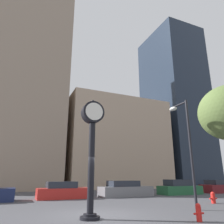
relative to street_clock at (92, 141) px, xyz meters
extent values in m
plane|color=#424247|center=(0.56, 0.83, -3.20)|extent=(200.00, 200.00, 0.00)
cube|color=gray|center=(-4.55, 24.83, 12.23)|extent=(14.62, 12.00, 30.86)
cube|color=tan|center=(11.75, 24.83, 3.70)|extent=(16.17, 12.00, 13.79)
cube|color=#1E2838|center=(25.80, 24.83, 12.66)|extent=(9.00, 12.00, 31.72)
cylinder|color=black|center=(0.00, 0.00, -3.14)|extent=(0.84, 0.84, 0.12)
cylinder|color=black|center=(0.00, 0.00, -3.03)|extent=(0.56, 0.56, 0.10)
cylinder|color=black|center=(0.00, 0.00, -1.07)|extent=(0.28, 0.28, 3.82)
cylinder|color=black|center=(0.00, 0.00, 1.35)|extent=(1.01, 0.46, 1.01)
cylinder|color=white|center=(0.00, -0.24, 1.35)|extent=(0.83, 0.02, 0.83)
cylinder|color=white|center=(0.00, 0.24, 1.35)|extent=(0.83, 0.02, 0.83)
sphere|color=black|center=(0.00, 0.00, 1.92)|extent=(0.12, 0.12, 0.12)
cube|color=red|center=(0.76, 9.09, -2.80)|extent=(4.15, 1.72, 0.80)
cube|color=#232833|center=(0.56, 9.09, -2.15)|extent=(2.29, 1.51, 0.50)
cube|color=slate|center=(6.18, 8.88, -2.78)|extent=(4.84, 1.93, 0.84)
cube|color=#232833|center=(5.94, 8.87, -2.11)|extent=(2.68, 1.63, 0.49)
cube|color=#236038|center=(12.10, 8.81, -2.80)|extent=(4.23, 1.84, 0.81)
cube|color=#232833|center=(11.89, 8.81, -2.10)|extent=(2.33, 1.62, 0.59)
cube|color=maroon|center=(17.60, 9.00, -2.78)|extent=(3.97, 1.90, 0.84)
cube|color=#232833|center=(17.40, 9.00, -2.11)|extent=(2.19, 1.66, 0.49)
cylinder|color=red|center=(9.11, 2.04, -2.92)|extent=(0.27, 0.27, 0.55)
sphere|color=red|center=(9.11, 2.04, -2.60)|extent=(0.26, 0.26, 0.26)
cylinder|color=red|center=(8.89, 2.04, -2.90)|extent=(0.18, 0.09, 0.09)
cylinder|color=red|center=(9.33, 2.04, -2.90)|extent=(0.18, 0.09, 0.09)
cylinder|color=red|center=(3.75, -2.15, -2.93)|extent=(0.21, 0.21, 0.54)
sphere|color=red|center=(3.75, -2.15, -2.62)|extent=(0.20, 0.20, 0.20)
cylinder|color=red|center=(3.58, -2.15, -2.90)|extent=(0.14, 0.07, 0.07)
cylinder|color=red|center=(3.93, -2.15, -2.90)|extent=(0.14, 0.07, 0.07)
cylinder|color=black|center=(5.88, 0.18, -0.17)|extent=(0.14, 0.14, 6.06)
cylinder|color=black|center=(5.88, 0.78, 2.76)|extent=(0.11, 1.20, 0.11)
ellipsoid|color=silver|center=(5.88, 1.38, 2.66)|extent=(0.36, 0.60, 0.24)
camera|label=1|loc=(-3.08, -9.32, -1.51)|focal=35.00mm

